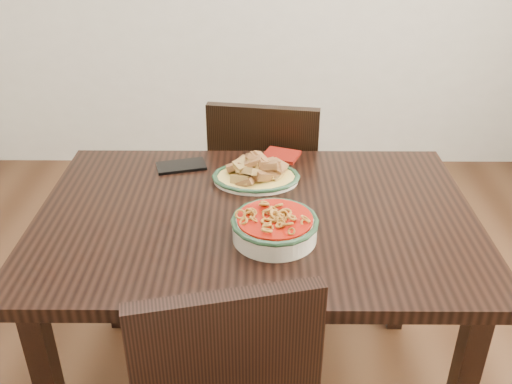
{
  "coord_description": "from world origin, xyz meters",
  "views": [
    {
      "loc": [
        0.02,
        -1.58,
        1.63
      ],
      "look_at": [
        0.01,
        -0.11,
        0.81
      ],
      "focal_mm": 40.0,
      "sensor_mm": 36.0,
      "label": 1
    }
  ],
  "objects_px": {
    "dining_table": "(256,238)",
    "chair_far": "(266,186)",
    "noodle_bowl": "(275,225)",
    "smartphone": "(181,166)",
    "fish_plate": "(256,169)"
  },
  "relations": [
    {
      "from": "dining_table",
      "to": "chair_far",
      "type": "relative_size",
      "value": 1.46
    },
    {
      "from": "noodle_bowl",
      "to": "chair_far",
      "type": "bearing_deg",
      "value": 91.14
    },
    {
      "from": "noodle_bowl",
      "to": "smartphone",
      "type": "relative_size",
      "value": 1.47
    },
    {
      "from": "dining_table",
      "to": "fish_plate",
      "type": "xyz_separation_m",
      "value": [
        -0.0,
        0.2,
        0.13
      ]
    },
    {
      "from": "fish_plate",
      "to": "smartphone",
      "type": "distance_m",
      "value": 0.28
    },
    {
      "from": "dining_table",
      "to": "smartphone",
      "type": "bearing_deg",
      "value": 130.8
    },
    {
      "from": "chair_far",
      "to": "noodle_bowl",
      "type": "relative_size",
      "value": 3.68
    },
    {
      "from": "chair_far",
      "to": "smartphone",
      "type": "xyz_separation_m",
      "value": [
        -0.3,
        -0.32,
        0.26
      ]
    },
    {
      "from": "fish_plate",
      "to": "dining_table",
      "type": "bearing_deg",
      "value": -89.66
    },
    {
      "from": "smartphone",
      "to": "dining_table",
      "type": "bearing_deg",
      "value": -64.47
    },
    {
      "from": "chair_far",
      "to": "fish_plate",
      "type": "xyz_separation_m",
      "value": [
        -0.04,
        -0.42,
        0.3
      ]
    },
    {
      "from": "fish_plate",
      "to": "noodle_bowl",
      "type": "bearing_deg",
      "value": -80.99
    },
    {
      "from": "chair_far",
      "to": "fish_plate",
      "type": "distance_m",
      "value": 0.51
    },
    {
      "from": "fish_plate",
      "to": "smartphone",
      "type": "relative_size",
      "value": 1.69
    },
    {
      "from": "smartphone",
      "to": "chair_far",
      "type": "bearing_deg",
      "value": 32.16
    }
  ]
}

